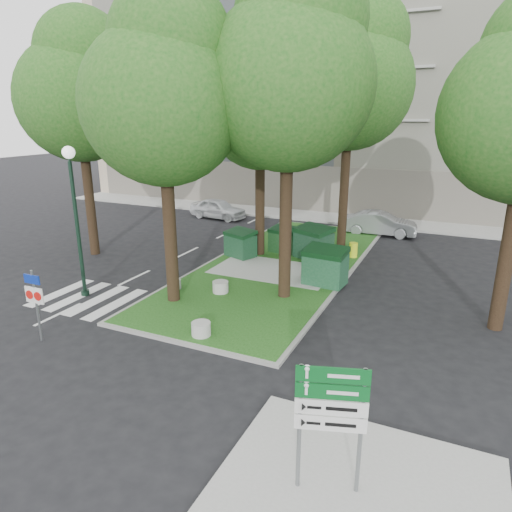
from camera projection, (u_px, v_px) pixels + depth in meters
The scene contains 25 objects.
ground at pixel (168, 340), 13.76m from camera, with size 120.00×120.00×0.00m, color black.
median_island at pixel (281, 265), 20.50m from camera, with size 6.00×16.00×0.12m, color #1A4714.
median_kerb at pixel (281, 265), 20.50m from camera, with size 6.30×16.30×0.10m, color gray.
sidewalk_corner at pixel (357, 493), 8.12m from camera, with size 5.00×4.00×0.12m, color #999993.
building_sidewalk at pixel (333, 218), 29.81m from camera, with size 42.00×3.00×0.12m, color #999993.
zebra_crossing at pixel (107, 302), 16.55m from camera, with size 5.00×3.00×0.01m, color silver.
apartment_building at pixel (365, 94), 33.98m from camera, with size 41.00×12.00×16.00m, color tan.
tree_median_near_left at pixel (165, 88), 14.38m from camera, with size 5.20×5.20×10.53m.
tree_median_near_right at pixel (292, 66), 14.53m from camera, with size 5.60×5.60×11.46m.
tree_median_mid at pixel (263, 104), 19.93m from camera, with size 4.80×4.80×9.99m.
tree_median_far at pixel (353, 73), 20.86m from camera, with size 5.80×5.80×11.93m.
tree_street_left at pixel (80, 88), 20.10m from camera, with size 5.40×5.40×11.00m.
dumpster_a at pixel (240, 243), 21.36m from camera, with size 1.65×1.41×1.29m.
dumpster_b at pixel (284, 240), 22.07m from camera, with size 1.52×1.21×1.25m.
dumpster_c at pixel (313, 243), 21.05m from camera, with size 1.98×1.74×1.54m.
dumpster_d at pixel (325, 266), 17.82m from camera, with size 1.72×1.28×1.51m.
bollard_left at pixel (174, 284), 17.48m from camera, with size 0.51×0.51×0.37m, color gray.
bollard_right at pixel (201, 329), 13.76m from camera, with size 0.58×0.58×0.42m, color #ABABA6.
bollard_mid at pixel (221, 287), 17.11m from camera, with size 0.59×0.59×0.42m, color #AFAEA9.
litter_bin at pixel (353, 250), 21.33m from camera, with size 0.39×0.39×0.69m, color #D7E71B.
street_lamp at pixel (75, 205), 16.18m from camera, with size 0.44×0.44×5.49m.
traffic_sign_pole at pixel (35, 296), 13.32m from camera, with size 0.67×0.07×2.24m.
directional_sign at pixel (331, 410), 7.68m from camera, with size 1.18×0.41×2.46m.
car_white at pixel (218, 209), 29.78m from camera, with size 1.53×3.81×1.30m, color silver.
car_silver at pixel (380, 223), 25.64m from camera, with size 1.40×4.02×1.32m, color gray.
Camera 1 is at (7.57, -10.17, 6.51)m, focal length 32.00 mm.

